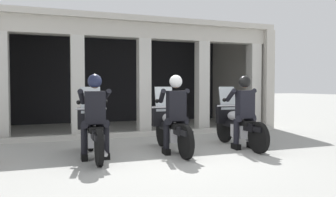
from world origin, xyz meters
The scene contains 9 objects.
ground_plane centered at (0.00, 3.00, 0.00)m, with size 80.00×80.00×0.00m, color #999993.
station_building centered at (0.14, 4.80, 2.04)m, with size 8.45×4.04×3.31m.
kerb_strip centered at (0.14, 2.34, 0.06)m, with size 7.95×0.24×0.12m, color #B7B5AD.
motorcycle_left centered at (-1.59, 0.19, 0.50)m, with size 0.62×2.04×1.35m.
police_officer_left centered at (-1.59, -0.09, 0.94)m, with size 0.63×0.61×1.58m.
motorcycle_center centered at (0.00, 0.18, 0.50)m, with size 0.62×2.04×1.35m.
police_officer_center centered at (0.00, -0.11, 0.94)m, with size 0.63×0.61×1.58m.
motorcycle_right centered at (1.59, 0.18, 0.50)m, with size 0.62×2.04×1.35m.
police_officer_right centered at (1.59, -0.11, 0.94)m, with size 0.63×0.61×1.58m.
Camera 1 is at (-2.31, -6.23, 1.37)m, focal length 34.97 mm.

